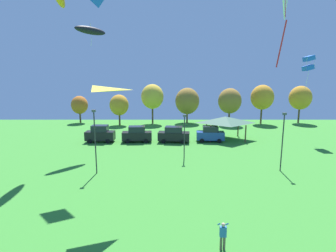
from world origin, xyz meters
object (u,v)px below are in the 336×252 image
kite_flying_2 (310,63)px  treeline_tree_6 (301,98)px  parked_car_rightmost_in_row (211,134)px  treeline_tree_1 (120,105)px  parked_car_leftmost (101,134)px  parked_car_second_from_left (138,134)px  treeline_tree_3 (188,101)px  treeline_tree_4 (231,101)px  light_post_1 (284,138)px  treeline_tree_0 (81,105)px  light_post_0 (96,138)px  kite_flying_5 (94,100)px  light_post_2 (185,134)px  kite_flying_3 (286,0)px  person_standing_near_foreground (224,234)px  parked_car_third_from_left (175,135)px  park_pavilion (226,120)px  kite_flying_1 (92,31)px  treeline_tree_2 (153,97)px  treeline_tree_5 (263,97)px

kite_flying_2 → treeline_tree_6: 18.38m
parked_car_rightmost_in_row → treeline_tree_1: size_ratio=0.68×
parked_car_leftmost → parked_car_second_from_left: size_ratio=0.95×
treeline_tree_3 → treeline_tree_4: size_ratio=1.00×
parked_car_leftmost → treeline_tree_4: size_ratio=0.57×
parked_car_second_from_left → treeline_tree_4: size_ratio=0.60×
treeline_tree_4 → treeline_tree_6: treeline_tree_6 is taller
light_post_1 → treeline_tree_0: bearing=135.4°
kite_flying_2 → parked_car_leftmost: 32.91m
light_post_0 → light_post_1: (18.78, 0.72, -0.19)m
parked_car_rightmost_in_row → treeline_tree_3: (-2.28, 17.22, 3.53)m
parked_car_leftmost → light_post_1: (21.78, -12.54, 2.18)m
kite_flying_5 → light_post_2: bearing=58.8°
kite_flying_3 → light_post_0: (-11.39, 14.99, -8.55)m
kite_flying_3 → treeline_tree_4: size_ratio=0.45×
kite_flying_2 → light_post_1: (-9.39, -14.28, -8.24)m
treeline_tree_1 → kite_flying_3: bearing=-71.8°
person_standing_near_foreground → treeline_tree_4: size_ratio=0.22×
kite_flying_5 → treeline_tree_4: bearing=63.0°
parked_car_third_from_left → light_post_1: size_ratio=0.79×
kite_flying_2 → parked_car_second_from_left: kite_flying_2 is taller
park_pavilion → treeline_tree_0: treeline_tree_0 is taller
kite_flying_5 → light_post_2: kite_flying_5 is taller
treeline_tree_1 → kite_flying_5: bearing=-82.3°
kite_flying_2 → light_post_1: size_ratio=0.83×
kite_flying_1 → treeline_tree_4: kite_flying_1 is taller
parked_car_third_from_left → treeline_tree_3: size_ratio=0.64×
kite_flying_2 → treeline_tree_2: bearing=148.6°
treeline_tree_3 → light_post_1: bearing=-76.0°
treeline_tree_0 → parked_car_leftmost: bearing=-63.4°
treeline_tree_3 → treeline_tree_4: same height
kite_flying_5 → treeline_tree_2: bearing=86.9°
treeline_tree_4 → light_post_2: bearing=-114.7°
person_standing_near_foreground → light_post_0: (-10.20, 11.99, 2.69)m
kite_flying_1 → kite_flying_3: (14.17, -25.14, -3.30)m
treeline_tree_1 → treeline_tree_3: 14.34m
parked_car_third_from_left → park_pavilion: 8.58m
light_post_2 → treeline_tree_5: (17.75, 24.58, 2.55)m
kite_flying_1 → treeline_tree_5: 36.86m
light_post_0 → treeline_tree_1: (-2.76, 27.95, 0.49)m
kite_flying_3 → kite_flying_5: 13.25m
light_post_0 → treeline_tree_2: bearing=82.5°
kite_flying_1 → treeline_tree_1: 21.13m
treeline_tree_3 → treeline_tree_5: size_ratio=0.92×
kite_flying_1 → parked_car_third_from_left: bearing=15.4°
treeline_tree_3 → person_standing_near_foreground: bearing=-91.5°
kite_flying_3 → treeline_tree_4: 44.74m
kite_flying_5 → treeline_tree_0: (-13.72, 37.60, -4.07)m
parked_car_leftmost → treeline_tree_0: (-8.79, 17.59, 2.60)m
kite_flying_1 → treeline_tree_0: kite_flying_1 is taller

